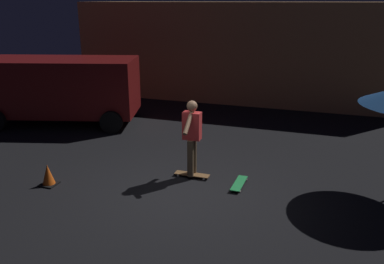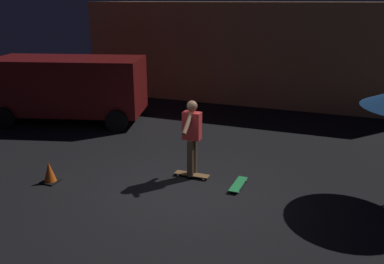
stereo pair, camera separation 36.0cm
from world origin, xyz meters
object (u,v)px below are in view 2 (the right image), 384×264
skateboard_ridden (192,175)px  traffic_cone (50,173)px  skateboard_spare (238,184)px  parked_van (69,86)px  skater (192,133)px

skateboard_ridden → traffic_cone: traffic_cone is taller
skateboard_spare → traffic_cone: size_ratio=1.71×
parked_van → skater: size_ratio=2.96×
skateboard_ridden → traffic_cone: (-2.76, -1.34, 0.16)m
skateboard_spare → parked_van: bearing=155.9°
parked_van → traffic_cone: 4.82m
skateboard_spare → skater: (-1.09, 0.12, 0.98)m
skater → traffic_cone: skater is taller
parked_van → traffic_cone: parked_van is taller
skateboard_spare → traffic_cone: 4.04m
parked_van → traffic_cone: (2.44, -4.04, -0.95)m
parked_van → skater: parked_van is taller
skater → traffic_cone: 3.18m
parked_van → skateboard_spare: (6.29, -2.82, -1.11)m
skateboard_ridden → traffic_cone: size_ratio=1.70×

